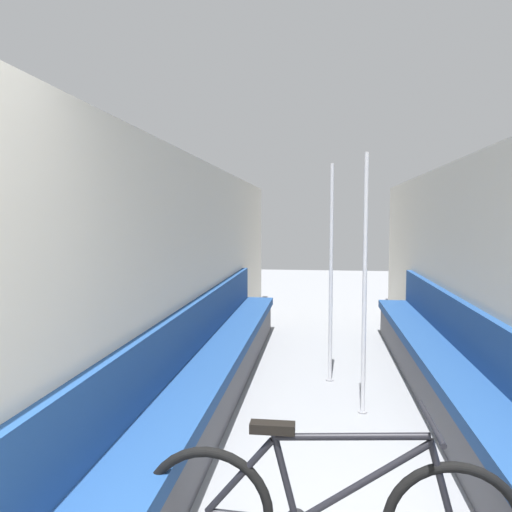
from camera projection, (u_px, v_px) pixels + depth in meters
The scene contains 6 objects.
wall_left at pixel (189, 278), 4.52m from camera, with size 0.10×10.41×2.20m, color beige.
wall_right at pixel (480, 283), 4.20m from camera, with size 0.10×10.41×2.20m, color beige.
bench_seat_row_left at pixel (214, 368), 4.45m from camera, with size 0.45×5.93×0.91m.
bench_seat_row_right at pixel (449, 377), 4.19m from camera, with size 0.45×5.93×0.91m.
grab_pole_near at pixel (365, 288), 4.14m from camera, with size 0.08×0.08×2.18m.
grab_pole_far at pixel (331, 276), 4.97m from camera, with size 0.08×0.08×2.18m.
Camera 1 is at (-0.09, -0.77, 1.64)m, focal length 35.00 mm.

